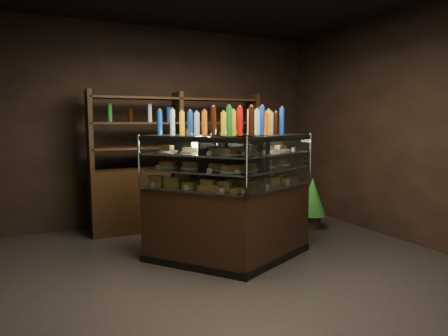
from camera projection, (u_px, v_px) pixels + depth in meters
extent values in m
plane|color=black|center=(238.00, 272.00, 4.19)|extent=(5.00, 5.00, 0.00)
cube|color=black|center=(165.00, 126.00, 6.26)|extent=(5.00, 0.02, 3.00)
cube|color=black|center=(412.00, 127.00, 5.09)|extent=(0.02, 5.00, 3.00)
cube|color=black|center=(257.00, 223.00, 4.58)|extent=(1.43, 1.11, 0.83)
cube|color=black|center=(256.00, 254.00, 4.62)|extent=(1.47, 1.15, 0.08)
cube|color=black|center=(258.00, 138.00, 4.47)|extent=(1.43, 1.11, 0.06)
cube|color=silver|center=(257.00, 186.00, 4.53)|extent=(1.36, 1.05, 0.02)
cube|color=silver|center=(257.00, 169.00, 4.51)|extent=(1.36, 1.05, 0.02)
cube|color=silver|center=(257.00, 153.00, 4.49)|extent=(1.36, 1.05, 0.02)
cube|color=white|center=(283.00, 163.00, 4.29)|extent=(1.16, 0.54, 0.59)
cylinder|color=silver|center=(310.00, 159.00, 4.78)|extent=(0.03, 0.03, 0.61)
cylinder|color=silver|center=(247.00, 168.00, 3.81)|extent=(0.03, 0.03, 0.61)
cube|color=black|center=(205.00, 226.00, 4.45)|extent=(1.29, 1.40, 0.83)
cube|color=black|center=(205.00, 258.00, 4.50)|extent=(1.33, 1.44, 0.08)
cube|color=black|center=(204.00, 138.00, 4.34)|extent=(1.29, 1.40, 0.06)
cube|color=silver|center=(204.00, 188.00, 4.40)|extent=(1.22, 1.32, 0.02)
cube|color=silver|center=(204.00, 170.00, 4.38)|extent=(1.22, 1.32, 0.02)
cube|color=silver|center=(204.00, 154.00, 4.36)|extent=(1.22, 1.32, 0.02)
cube|color=white|center=(189.00, 165.00, 4.08)|extent=(0.80, 1.01, 0.59)
cylinder|color=silver|center=(247.00, 168.00, 3.81)|extent=(0.03, 0.03, 0.61)
cylinder|color=silver|center=(139.00, 162.00, 4.37)|extent=(0.03, 0.03, 0.61)
cube|color=gold|center=(230.00, 189.00, 4.10)|extent=(0.20, 0.16, 0.06)
cube|color=gold|center=(242.00, 187.00, 4.26)|extent=(0.20, 0.16, 0.06)
cube|color=gold|center=(254.00, 184.00, 4.42)|extent=(0.20, 0.16, 0.06)
cube|color=gold|center=(265.00, 182.00, 4.59)|extent=(0.20, 0.16, 0.06)
cube|color=gold|center=(275.00, 180.00, 4.75)|extent=(0.20, 0.16, 0.06)
cube|color=gold|center=(284.00, 178.00, 4.92)|extent=(0.20, 0.16, 0.06)
cylinder|color=white|center=(231.00, 171.00, 4.14)|extent=(0.24, 0.24, 0.02)
cube|color=gold|center=(231.00, 168.00, 4.13)|extent=(0.19, 0.15, 0.05)
cylinder|color=white|center=(249.00, 169.00, 4.38)|extent=(0.24, 0.24, 0.02)
cube|color=gold|center=(249.00, 165.00, 4.38)|extent=(0.19, 0.15, 0.05)
cylinder|color=white|center=(265.00, 166.00, 4.63)|extent=(0.24, 0.24, 0.02)
cube|color=gold|center=(265.00, 163.00, 4.63)|extent=(0.19, 0.15, 0.05)
cylinder|color=white|center=(280.00, 164.00, 4.88)|extent=(0.24, 0.24, 0.02)
cube|color=gold|center=(280.00, 161.00, 4.87)|extent=(0.19, 0.15, 0.05)
cylinder|color=white|center=(231.00, 154.00, 4.11)|extent=(0.24, 0.24, 0.02)
cube|color=gold|center=(231.00, 151.00, 4.11)|extent=(0.19, 0.15, 0.05)
cylinder|color=white|center=(249.00, 153.00, 4.36)|extent=(0.24, 0.24, 0.02)
cube|color=gold|center=(249.00, 149.00, 4.36)|extent=(0.19, 0.15, 0.05)
cylinder|color=white|center=(266.00, 151.00, 4.61)|extent=(0.24, 0.24, 0.02)
cube|color=gold|center=(266.00, 148.00, 4.60)|extent=(0.19, 0.15, 0.05)
cylinder|color=white|center=(280.00, 149.00, 4.86)|extent=(0.24, 0.24, 0.02)
cube|color=gold|center=(280.00, 147.00, 4.85)|extent=(0.19, 0.15, 0.05)
cube|color=gold|center=(162.00, 182.00, 4.61)|extent=(0.18, 0.20, 0.06)
cube|color=gold|center=(178.00, 183.00, 4.51)|extent=(0.18, 0.20, 0.06)
cube|color=gold|center=(195.00, 184.00, 4.42)|extent=(0.18, 0.20, 0.06)
cube|color=gold|center=(212.00, 186.00, 4.32)|extent=(0.18, 0.20, 0.06)
cube|color=gold|center=(229.00, 187.00, 4.23)|extent=(0.18, 0.20, 0.06)
cube|color=gold|center=(248.00, 188.00, 4.14)|extent=(0.18, 0.20, 0.06)
cylinder|color=white|center=(167.00, 166.00, 4.59)|extent=(0.24, 0.24, 0.02)
cube|color=gold|center=(167.00, 163.00, 4.59)|extent=(0.17, 0.19, 0.05)
cylinder|color=white|center=(192.00, 168.00, 4.45)|extent=(0.24, 0.24, 0.02)
cube|color=gold|center=(192.00, 165.00, 4.45)|extent=(0.17, 0.19, 0.05)
cylinder|color=white|center=(217.00, 169.00, 4.31)|extent=(0.24, 0.24, 0.02)
cube|color=gold|center=(217.00, 166.00, 4.30)|extent=(0.17, 0.19, 0.05)
cylinder|color=white|center=(245.00, 171.00, 4.17)|extent=(0.24, 0.24, 0.02)
cube|color=gold|center=(245.00, 168.00, 4.16)|extent=(0.17, 0.19, 0.05)
cylinder|color=white|center=(167.00, 151.00, 4.57)|extent=(0.24, 0.24, 0.02)
cube|color=gold|center=(167.00, 148.00, 4.57)|extent=(0.17, 0.19, 0.05)
cylinder|color=white|center=(191.00, 152.00, 4.43)|extent=(0.24, 0.24, 0.02)
cube|color=gold|center=(191.00, 149.00, 4.43)|extent=(0.17, 0.19, 0.05)
cylinder|color=white|center=(217.00, 153.00, 4.29)|extent=(0.24, 0.24, 0.02)
cube|color=gold|center=(217.00, 150.00, 4.28)|extent=(0.17, 0.19, 0.05)
cylinder|color=white|center=(245.00, 154.00, 4.15)|extent=(0.24, 0.24, 0.02)
cube|color=gold|center=(245.00, 151.00, 4.14)|extent=(0.17, 0.19, 0.05)
cylinder|color=silver|center=(227.00, 122.00, 4.04)|extent=(0.06, 0.06, 0.28)
cylinder|color=silver|center=(227.00, 108.00, 4.02)|extent=(0.03, 0.03, 0.02)
cylinder|color=#0F38B2|center=(234.00, 122.00, 4.12)|extent=(0.06, 0.06, 0.28)
cylinder|color=silver|center=(234.00, 108.00, 4.10)|extent=(0.03, 0.03, 0.02)
cylinder|color=black|center=(240.00, 122.00, 4.20)|extent=(0.06, 0.06, 0.28)
cylinder|color=silver|center=(240.00, 108.00, 4.18)|extent=(0.03, 0.03, 0.02)
cylinder|color=#B20C0A|center=(246.00, 122.00, 4.28)|extent=(0.06, 0.06, 0.28)
cylinder|color=silver|center=(246.00, 108.00, 4.27)|extent=(0.03, 0.03, 0.02)
cylinder|color=yellow|center=(252.00, 122.00, 4.37)|extent=(0.06, 0.06, 0.28)
cylinder|color=silver|center=(252.00, 109.00, 4.35)|extent=(0.03, 0.03, 0.02)
cylinder|color=#147223|center=(258.00, 122.00, 4.45)|extent=(0.06, 0.06, 0.28)
cylinder|color=silver|center=(258.00, 109.00, 4.43)|extent=(0.03, 0.03, 0.02)
cylinder|color=#D8590A|center=(263.00, 122.00, 4.53)|extent=(0.06, 0.06, 0.28)
cylinder|color=silver|center=(263.00, 109.00, 4.51)|extent=(0.03, 0.03, 0.02)
cylinder|color=silver|center=(268.00, 122.00, 4.61)|extent=(0.06, 0.06, 0.28)
cylinder|color=silver|center=(269.00, 109.00, 4.59)|extent=(0.03, 0.03, 0.02)
cylinder|color=#0F38B2|center=(273.00, 122.00, 4.69)|extent=(0.06, 0.06, 0.28)
cylinder|color=silver|center=(274.00, 109.00, 4.68)|extent=(0.03, 0.03, 0.02)
cylinder|color=black|center=(278.00, 122.00, 4.77)|extent=(0.06, 0.06, 0.28)
cylinder|color=silver|center=(279.00, 110.00, 4.76)|extent=(0.03, 0.03, 0.02)
cylinder|color=#B20C0A|center=(283.00, 122.00, 4.86)|extent=(0.06, 0.06, 0.28)
cylinder|color=silver|center=(283.00, 110.00, 4.84)|extent=(0.03, 0.03, 0.02)
cylinder|color=silver|center=(163.00, 122.00, 4.56)|extent=(0.06, 0.06, 0.28)
cylinder|color=silver|center=(163.00, 109.00, 4.54)|extent=(0.03, 0.03, 0.02)
cylinder|color=#0F38B2|center=(171.00, 122.00, 4.51)|extent=(0.06, 0.06, 0.28)
cylinder|color=silver|center=(171.00, 109.00, 4.49)|extent=(0.03, 0.03, 0.02)
cylinder|color=black|center=(179.00, 122.00, 4.46)|extent=(0.06, 0.06, 0.28)
cylinder|color=silver|center=(179.00, 109.00, 4.44)|extent=(0.03, 0.03, 0.02)
cylinder|color=#B20C0A|center=(187.00, 122.00, 4.41)|extent=(0.06, 0.06, 0.28)
cylinder|color=silver|center=(187.00, 109.00, 4.40)|extent=(0.03, 0.03, 0.02)
cylinder|color=yellow|center=(195.00, 122.00, 4.37)|extent=(0.06, 0.06, 0.28)
cylinder|color=silver|center=(195.00, 109.00, 4.35)|extent=(0.03, 0.03, 0.02)
cylinder|color=#147223|center=(204.00, 122.00, 4.32)|extent=(0.06, 0.06, 0.28)
cylinder|color=silver|center=(204.00, 108.00, 4.30)|extent=(0.03, 0.03, 0.02)
cylinder|color=#D8590A|center=(213.00, 122.00, 4.27)|extent=(0.06, 0.06, 0.28)
cylinder|color=silver|center=(213.00, 108.00, 4.26)|extent=(0.03, 0.03, 0.02)
cylinder|color=silver|center=(222.00, 122.00, 4.23)|extent=(0.06, 0.06, 0.28)
cylinder|color=silver|center=(222.00, 108.00, 4.21)|extent=(0.03, 0.03, 0.02)
cylinder|color=#0F38B2|center=(231.00, 122.00, 4.18)|extent=(0.06, 0.06, 0.28)
cylinder|color=silver|center=(231.00, 108.00, 4.16)|extent=(0.03, 0.03, 0.02)
cylinder|color=black|center=(240.00, 122.00, 4.13)|extent=(0.06, 0.06, 0.28)
cylinder|color=silver|center=(240.00, 108.00, 4.12)|extent=(0.03, 0.03, 0.02)
cylinder|color=#B20C0A|center=(250.00, 122.00, 4.09)|extent=(0.06, 0.06, 0.28)
cylinder|color=silver|center=(250.00, 108.00, 4.07)|extent=(0.03, 0.03, 0.02)
cylinder|color=black|center=(312.00, 222.00, 5.90)|extent=(0.27, 0.27, 0.20)
cone|color=#1C5A19|center=(312.00, 197.00, 5.86)|extent=(0.40, 0.40, 0.55)
cone|color=#1C5A19|center=(313.00, 184.00, 5.84)|extent=(0.31, 0.31, 0.39)
cube|color=black|center=(179.00, 196.00, 6.00)|extent=(2.56, 0.45, 0.90)
cube|color=black|center=(89.00, 131.00, 5.37)|extent=(0.06, 0.38, 1.10)
cube|color=black|center=(178.00, 130.00, 5.89)|extent=(0.06, 0.38, 1.10)
cube|color=black|center=(252.00, 129.00, 6.41)|extent=(0.06, 0.38, 1.10)
cube|color=black|center=(178.00, 147.00, 5.92)|extent=(2.51, 0.41, 0.03)
cube|color=black|center=(178.00, 123.00, 5.88)|extent=(2.51, 0.41, 0.03)
cube|color=black|center=(178.00, 99.00, 5.84)|extent=(2.51, 0.41, 0.03)
cylinder|color=silver|center=(111.00, 140.00, 5.50)|extent=(0.06, 0.06, 0.22)
cylinder|color=#0F38B2|center=(131.00, 139.00, 5.61)|extent=(0.06, 0.06, 0.22)
cylinder|color=black|center=(150.00, 139.00, 5.73)|extent=(0.06, 0.06, 0.22)
cylinder|color=#B20C0A|center=(169.00, 138.00, 5.84)|extent=(0.06, 0.06, 0.22)
cylinder|color=yellow|center=(187.00, 138.00, 5.96)|extent=(0.06, 0.06, 0.22)
cylinder|color=#147223|center=(204.00, 138.00, 6.08)|extent=(0.06, 0.06, 0.22)
cylinder|color=#D8590A|center=(221.00, 138.00, 6.19)|extent=(0.06, 0.06, 0.22)
cylinder|color=silver|center=(237.00, 137.00, 6.31)|extent=(0.06, 0.06, 0.22)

